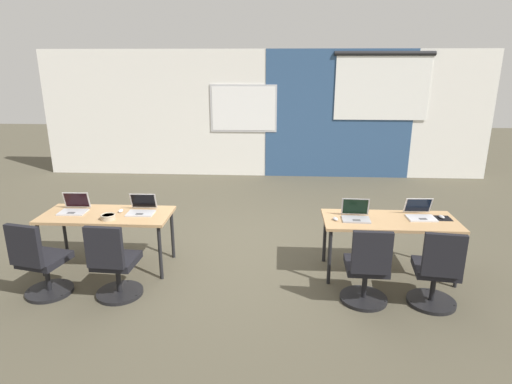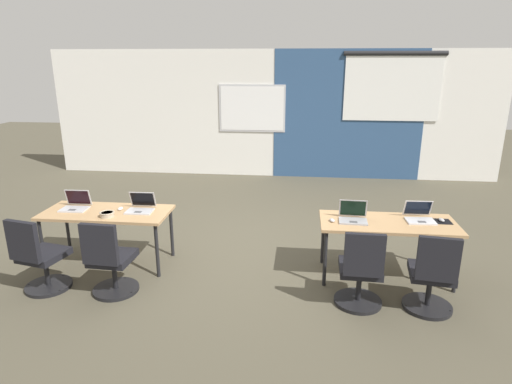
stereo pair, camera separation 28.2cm
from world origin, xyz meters
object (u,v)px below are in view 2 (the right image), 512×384
object	(u,v)px
desk_near_left	(107,216)
laptop_near_right_inner	(353,216)
chair_near_left_inner	(110,264)
laptop_near_left_inner	(141,207)
mouse_near_right_end	(442,220)
chair_near_right_end	(432,280)
laptop_near_right_end	(419,216)
snack_bowl	(107,214)
mouse_near_left_inner	(120,209)
mouse_near_right_inner	(332,220)
laptop_near_left_end	(76,205)
chair_near_right_inner	(360,275)
chair_near_left_end	(40,261)
desk_near_right	(388,226)

from	to	relation	value
desk_near_left	laptop_near_right_inner	xyz separation A→B (m)	(3.08, 0.00, 0.11)
chair_near_left_inner	laptop_near_left_inner	bearing A→B (deg)	-91.92
mouse_near_right_end	chair_near_right_end	world-z (taller)	chair_near_right_end
desk_near_left	mouse_near_right_end	size ratio (longest dim) A/B	14.89
laptop_near_right_end	snack_bowl	world-z (taller)	laptop_near_right_end
chair_near_left_inner	laptop_near_right_end	size ratio (longest dim) A/B	2.69
mouse_near_left_inner	snack_bowl	xyz separation A→B (m)	(-0.06, -0.26, 0.02)
laptop_near_left_inner	mouse_near_left_inner	world-z (taller)	laptop_near_left_inner
laptop_near_right_end	laptop_near_right_inner	bearing A→B (deg)	-175.30
mouse_near_right_inner	laptop_near_left_end	size ratio (longest dim) A/B	0.32
mouse_near_left_inner	laptop_near_right_end	world-z (taller)	laptop_near_right_end
chair_near_right_end	mouse_near_right_end	bearing A→B (deg)	-102.58
mouse_near_right_end	chair_near_right_inner	world-z (taller)	chair_near_right_inner
laptop_near_right_inner	snack_bowl	bearing A→B (deg)	-173.84
laptop_near_right_inner	mouse_near_right_inner	size ratio (longest dim) A/B	3.11
desk_near_left	chair_near_left_end	distance (m)	0.95
mouse_near_left_inner	snack_bowl	bearing A→B (deg)	-102.24
mouse_near_left_inner	mouse_near_right_inner	xyz separation A→B (m)	(2.68, -0.13, 0.00)
chair_near_left_inner	chair_near_right_inner	size ratio (longest dim) A/B	1.00
desk_near_right	snack_bowl	bearing A→B (deg)	-176.73
mouse_near_left_inner	chair_near_right_end	world-z (taller)	chair_near_right_end
desk_near_left	chair_near_right_inner	bearing A→B (deg)	-13.10
chair_near_left_end	mouse_near_left_inner	bearing A→B (deg)	-114.58
desk_near_left	laptop_near_right_inner	bearing A→B (deg)	0.00
mouse_near_right_end	chair_near_left_end	distance (m)	4.69
mouse_near_right_end	laptop_near_left_inner	bearing A→B (deg)	-179.90
desk_near_right	laptop_near_left_end	bearing A→B (deg)	179.24
laptop_near_right_end	mouse_near_left_inner	bearing A→B (deg)	178.22
chair_near_left_inner	laptop_near_right_inner	size ratio (longest dim) A/B	2.69
desk_near_right	mouse_near_left_inner	size ratio (longest dim) A/B	15.53
chair_near_right_end	laptop_near_left_inner	bearing A→B (deg)	-6.26
chair_near_right_end	laptop_near_left_end	size ratio (longest dim) A/B	2.71
mouse_near_left_inner	mouse_near_right_inner	size ratio (longest dim) A/B	0.94
laptop_near_left_inner	chair_near_right_inner	world-z (taller)	laptop_near_left_inner
laptop_near_left_inner	chair_near_left_inner	bearing A→B (deg)	-96.29
chair_near_right_end	mouse_near_right_inner	distance (m)	1.26
mouse_near_right_inner	chair_near_right_inner	world-z (taller)	chair_near_right_inner
desk_near_left	mouse_near_right_end	bearing A→B (deg)	1.02
laptop_near_left_end	laptop_near_left_inner	bearing A→B (deg)	-0.82
chair_near_left_end	snack_bowl	bearing A→B (deg)	-122.45
chair_near_left_inner	snack_bowl	world-z (taller)	chair_near_left_inner
mouse_near_left_inner	chair_near_left_end	size ratio (longest dim) A/B	0.11
chair_near_left_inner	laptop_near_right_inner	world-z (taller)	laptop_near_right_inner
mouse_near_right_end	laptop_near_right_inner	xyz separation A→B (m)	(-1.05, -0.07, 0.03)
mouse_near_right_end	chair_near_left_inner	bearing A→B (deg)	-167.50
mouse_near_left_inner	chair_near_right_end	distance (m)	3.78
laptop_near_left_end	chair_near_left_end	world-z (taller)	laptop_near_left_end
chair_near_left_end	chair_near_right_inner	bearing A→B (deg)	-166.99
laptop_near_left_end	chair_near_left_end	size ratio (longest dim) A/B	0.37
laptop_near_right_end	laptop_near_left_end	bearing A→B (deg)	178.37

